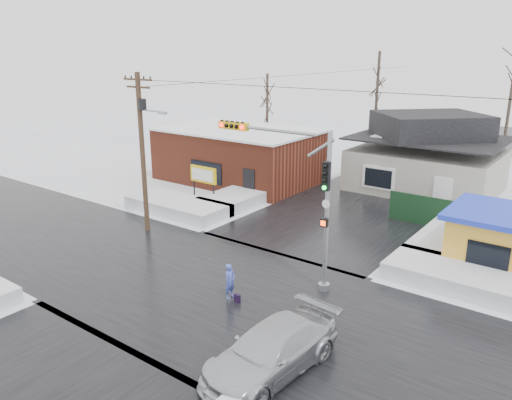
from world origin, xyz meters
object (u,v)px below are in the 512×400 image
Objects in this scene: pedestrian at (230,282)px; utility_pole at (143,144)px; car at (272,350)px; traffic_signal at (295,185)px; kiosk at (498,239)px; marquee_sign at (203,176)px.

utility_pole is at bearing 69.37° from pedestrian.
car reaches higher than pedestrian.
pedestrian is at bearing -112.66° from traffic_signal.
marquee_sign is at bearing -178.45° from kiosk.
kiosk is 0.85× the size of car.
traffic_signal is 10.39m from utility_pole.
kiosk is (7.07, 7.03, -3.08)m from traffic_signal.
kiosk is (18.50, 0.50, -0.46)m from marquee_sign.
marquee_sign is (-11.43, 6.53, -2.62)m from traffic_signal.
traffic_signal reaches higher than kiosk.
traffic_signal reaches higher than marquee_sign.
traffic_signal is 0.78× the size of utility_pole.
utility_pole reaches higher than marquee_sign.
pedestrian is (10.18, -9.54, -1.15)m from marquee_sign.
utility_pole is (-10.36, 0.53, 0.57)m from traffic_signal.
traffic_signal is 7.76m from car.
kiosk is 2.98× the size of pedestrian.
car is (14.47, -12.61, -1.14)m from marquee_sign.
kiosk reaches higher than marquee_sign.
pedestrian is (9.11, -3.54, -4.34)m from utility_pole.
kiosk is 13.73m from car.
utility_pole is at bearing -79.87° from marquee_sign.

